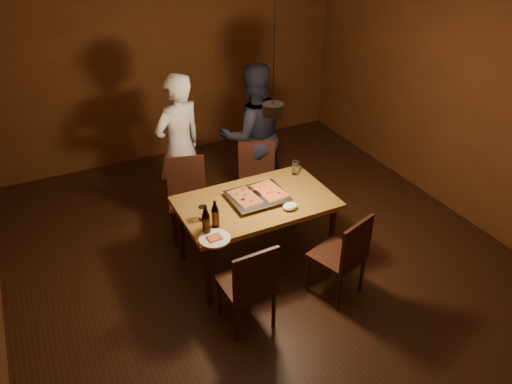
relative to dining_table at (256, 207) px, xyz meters
name	(u,v)px	position (x,y,z in m)	size (l,w,h in m)	color
room_shell	(272,147)	(0.07, -0.18, 0.72)	(6.00, 6.00, 6.00)	#33170E
dining_table	(256,207)	(0.00, 0.00, 0.00)	(1.50, 0.90, 0.75)	olive
chair_far_left	(187,190)	(-0.43, 0.82, -0.14)	(0.52, 0.52, 0.49)	#38190F
chair_far_right	(257,173)	(0.42, 0.82, -0.14)	(0.55, 0.55, 0.49)	#38190F
chair_near_left	(250,280)	(-0.45, -0.79, -0.14)	(0.43, 0.43, 0.49)	#38190F
chair_near_right	(346,251)	(0.50, -0.82, -0.14)	(0.53, 0.53, 0.49)	#38190F
pizza_tray	(258,197)	(0.03, 0.01, 0.10)	(0.55, 0.45, 0.05)	silver
pizza_meat	(245,197)	(-0.10, 0.03, 0.13)	(0.22, 0.35, 0.02)	maroon
pizza_cheese	(270,191)	(0.16, 0.02, 0.13)	(0.23, 0.37, 0.02)	gold
spatula	(255,193)	(0.01, 0.03, 0.14)	(0.09, 0.24, 0.04)	silver
beer_bottle_a	(206,220)	(-0.62, -0.28, 0.21)	(0.07, 0.07, 0.28)	black
beer_bottle_b	(215,214)	(-0.51, -0.22, 0.21)	(0.07, 0.07, 0.27)	black
water_glass_left	(203,213)	(-0.57, -0.06, 0.14)	(0.08, 0.08, 0.13)	silver
water_glass_right	(295,168)	(0.61, 0.29, 0.15)	(0.07, 0.07, 0.15)	silver
plate_slice	(215,239)	(-0.60, -0.40, 0.08)	(0.28, 0.28, 0.03)	white
napkin	(290,206)	(0.22, -0.28, 0.10)	(0.15, 0.11, 0.06)	white
diner_white	(180,146)	(-0.33, 1.27, 0.17)	(0.62, 0.41, 1.70)	silver
diner_dark	(253,135)	(0.54, 1.16, 0.18)	(0.84, 0.65, 1.72)	black
pendant_lamp	(273,108)	(0.07, -0.18, 1.08)	(0.18, 0.18, 1.10)	black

